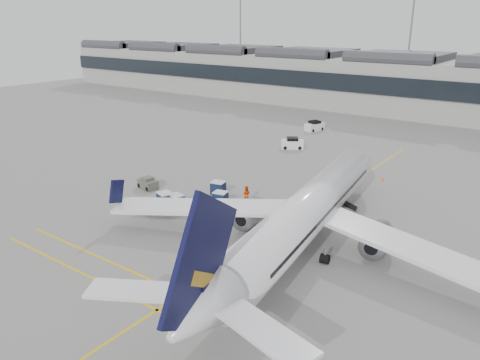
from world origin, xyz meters
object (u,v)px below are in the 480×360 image
Objects in this scene: ramp_agent_b at (246,194)px; belt_loader at (331,205)px; airliner_main at (305,214)px; pushback_tug at (148,183)px; ramp_agent_a at (264,211)px; baggage_cart_a at (220,198)px.

belt_loader is at bearing 175.69° from ramp_agent_b.
airliner_main is 20.52× the size of ramp_agent_b.
ramp_agent_b is 0.73× the size of pushback_tug.
ramp_agent_a is 16.13m from pushback_tug.
airliner_main is 11.94m from ramp_agent_b.
airliner_main reaches higher than pushback_tug.
ramp_agent_b reaches higher than baggage_cart_a.
belt_loader is (-1.92, 9.41, -2.62)m from airliner_main.
pushback_tug is at bearing 160.04° from ramp_agent_a.
airliner_main is 8.77× the size of belt_loader.
ramp_agent_a is at bearing -138.87° from belt_loader.
airliner_main reaches higher than ramp_agent_a.
airliner_main reaches higher than belt_loader.
ramp_agent_a is 0.88× the size of ramp_agent_b.
ramp_agent_a reaches higher than pushback_tug.
ramp_agent_b reaches higher than ramp_agent_a.
pushback_tug is (-20.48, -6.82, 0.08)m from belt_loader.
baggage_cart_a is 0.65× the size of pushback_tug.
ramp_agent_b is (-8.35, -3.73, 0.45)m from belt_loader.
ramp_agent_b is at bearing 126.41° from ramp_agent_a.
ramp_agent_a is 4.66m from ramp_agent_b.
airliner_main is 23.10× the size of baggage_cart_a.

